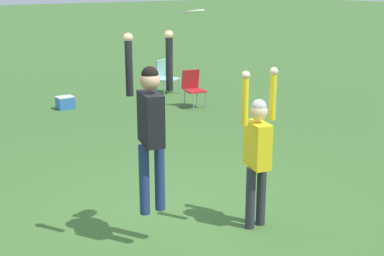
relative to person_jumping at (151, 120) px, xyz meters
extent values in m
plane|color=#3D662D|center=(0.56, 0.38, -1.53)|extent=(120.00, 120.00, 0.00)
cylinder|color=navy|center=(-0.10, 0.00, -0.70)|extent=(0.12, 0.12, 0.83)
cylinder|color=navy|center=(0.10, 0.00, -0.70)|extent=(0.12, 0.12, 0.83)
cube|color=black|center=(0.00, 0.00, 0.02)|extent=(0.31, 0.50, 0.59)
sphere|color=tan|center=(0.00, 0.00, 0.45)|extent=(0.23, 0.23, 0.23)
sphere|color=black|center=(0.00, 0.00, 0.51)|extent=(0.19, 0.19, 0.19)
cylinder|color=black|center=(-0.25, 0.00, 0.62)|extent=(0.08, 0.08, 0.62)
sphere|color=tan|center=(-0.25, 0.00, 0.93)|extent=(0.10, 0.10, 0.10)
cylinder|color=black|center=(0.25, 0.00, 0.62)|extent=(0.08, 0.08, 0.62)
sphere|color=tan|center=(0.25, 0.00, 0.93)|extent=(0.10, 0.10, 0.10)
cylinder|color=#2D2D38|center=(1.22, -0.35, -1.12)|extent=(0.12, 0.12, 0.80)
cylinder|color=#2D2D38|center=(1.39, -0.35, -1.12)|extent=(0.12, 0.12, 0.80)
cube|color=yellow|center=(1.30, -0.35, -0.44)|extent=(0.30, 0.44, 0.57)
sphere|color=beige|center=(1.30, -0.35, -0.02)|extent=(0.22, 0.22, 0.22)
sphere|color=#B7B2AD|center=(1.30, -0.35, 0.04)|extent=(0.19, 0.19, 0.19)
cylinder|color=yellow|center=(1.08, -0.35, 0.15)|extent=(0.08, 0.08, 0.60)
sphere|color=beige|center=(1.08, -0.35, 0.45)|extent=(0.10, 0.10, 0.10)
cylinder|color=yellow|center=(1.53, -0.35, 0.15)|extent=(0.08, 0.08, 0.60)
sphere|color=beige|center=(1.53, -0.35, 0.45)|extent=(0.10, 0.10, 0.10)
cylinder|color=white|center=(0.47, -0.15, 1.18)|extent=(0.26, 0.26, 0.06)
cylinder|color=gray|center=(4.25, 5.22, -1.31)|extent=(0.02, 0.02, 0.43)
cylinder|color=gray|center=(4.63, 5.22, -1.31)|extent=(0.02, 0.02, 0.43)
cylinder|color=gray|center=(4.25, 5.59, -1.31)|extent=(0.02, 0.02, 0.43)
cylinder|color=gray|center=(4.63, 5.59, -1.31)|extent=(0.02, 0.02, 0.43)
cube|color=#B21E23|center=(4.44, 5.40, -1.11)|extent=(0.52, 0.52, 0.04)
cube|color=#B21E23|center=(4.44, 5.61, -0.85)|extent=(0.46, 0.21, 0.48)
cylinder|color=gray|center=(4.54, 7.00, -1.32)|extent=(0.02, 0.02, 0.41)
cylinder|color=gray|center=(5.01, 7.00, -1.32)|extent=(0.02, 0.02, 0.41)
cylinder|color=gray|center=(4.54, 7.47, -1.32)|extent=(0.02, 0.02, 0.41)
cylinder|color=gray|center=(5.01, 7.47, -1.32)|extent=(0.02, 0.02, 0.41)
cube|color=#8CC6C1|center=(4.78, 7.23, -1.13)|extent=(0.74, 0.74, 0.04)
cube|color=#8CC6C1|center=(4.78, 7.49, -0.86)|extent=(0.56, 0.35, 0.50)
cube|color=#336BB7|center=(1.78, 7.10, -1.39)|extent=(0.39, 0.31, 0.28)
cube|color=silver|center=(1.78, 7.10, -1.23)|extent=(0.39, 0.31, 0.02)
camera|label=1|loc=(-2.94, -5.01, 1.53)|focal=50.00mm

